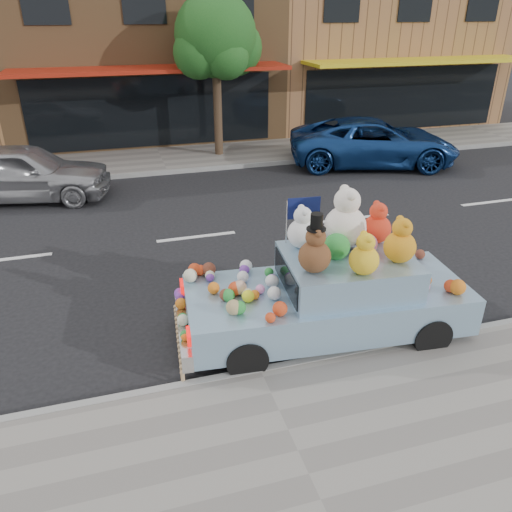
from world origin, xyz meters
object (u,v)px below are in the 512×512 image
object	(u,v)px
art_car	(329,288)
car_silver	(23,172)
street_tree	(216,43)
car_blue	(373,142)

from	to	relation	value
art_car	car_silver	bearing A→B (deg)	128.24
car_silver	art_car	distance (m)	9.63
street_tree	car_blue	world-z (taller)	street_tree
street_tree	car_silver	world-z (taller)	street_tree
art_car	car_blue	bearing A→B (deg)	62.81
street_tree	car_blue	distance (m)	5.98
car_blue	art_car	world-z (taller)	art_car
street_tree	car_silver	size ratio (longest dim) A/B	1.17
car_blue	art_car	xyz separation A→B (m)	(-5.31, -8.41, 0.06)
street_tree	car_silver	distance (m)	7.20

